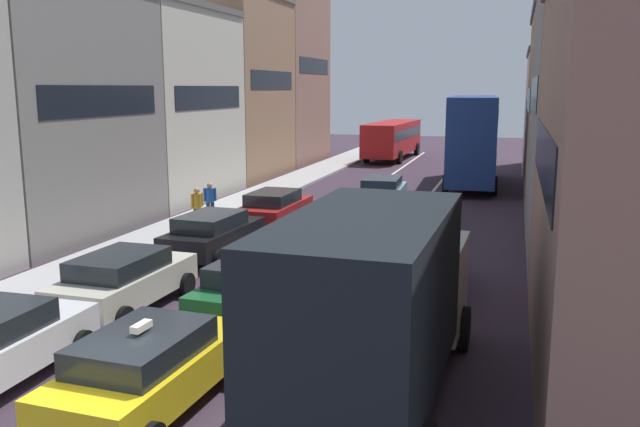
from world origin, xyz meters
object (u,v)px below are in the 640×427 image
(sedan_centre_lane_second, at_px, (257,286))
(hatchback_centre_lane_third, at_px, (319,243))
(coupe_centre_lane_fourth, at_px, (357,209))
(bus_mid_queue_primary, at_px, (473,136))
(wagon_left_lane_second, at_px, (123,280))
(taxi_centre_lane_front, at_px, (149,368))
(sedan_left_lane_third, at_px, (213,234))
(sedan_right_lane_behind_truck, at_px, (420,263))
(removalist_box_truck, at_px, (377,297))
(sedan_left_lane_fourth, at_px, (275,208))
(sedan_centre_lane_fifth, at_px, (382,192))
(pedestrian_mid_sidewalk, at_px, (197,205))
(bus_far_queue_secondary, at_px, (393,137))
(pedestrian_near_kerb, at_px, (210,199))

(sedan_centre_lane_second, xyz_separation_m, hatchback_centre_lane_third, (0.15, 4.84, 0.00))
(coupe_centre_lane_fourth, xyz_separation_m, bus_mid_queue_primary, (3.55, 13.46, 2.03))
(wagon_left_lane_second, distance_m, hatchback_centre_lane_third, 6.39)
(coupe_centre_lane_fourth, bearing_deg, taxi_centre_lane_front, 176.57)
(sedan_left_lane_third, height_order, sedan_right_lane_behind_truck, same)
(removalist_box_truck, xyz_separation_m, sedan_centre_lane_second, (-3.70, 3.65, -1.18))
(removalist_box_truck, xyz_separation_m, sedan_left_lane_third, (-7.28, 8.73, -1.18))
(sedan_left_lane_fourth, relative_size, sedan_right_lane_behind_truck, 0.99)
(sedan_right_lane_behind_truck, bearing_deg, bus_mid_queue_primary, -2.15)
(bus_mid_queue_primary, bearing_deg, taxi_centre_lane_front, 170.57)
(sedan_centre_lane_fifth, bearing_deg, wagon_left_lane_second, 164.92)
(taxi_centre_lane_front, xyz_separation_m, coupe_centre_lane_fourth, (-0.02, 15.81, -0.00))
(taxi_centre_lane_front, distance_m, bus_mid_queue_primary, 29.56)
(removalist_box_truck, relative_size, pedestrian_mid_sidewalk, 4.67)
(sedan_right_lane_behind_truck, bearing_deg, hatchback_centre_lane_third, 62.04)
(sedan_left_lane_third, relative_size, sedan_right_lane_behind_truck, 1.01)
(sedan_left_lane_third, relative_size, coupe_centre_lane_fourth, 1.00)
(hatchback_centre_lane_third, distance_m, sedan_right_lane_behind_truck, 3.74)
(bus_far_queue_secondary, height_order, pedestrian_near_kerb, bus_far_queue_secondary)
(taxi_centre_lane_front, xyz_separation_m, hatchback_centre_lane_third, (0.16, 9.90, -0.00))
(wagon_left_lane_second, relative_size, sedan_right_lane_behind_truck, 1.00)
(taxi_centre_lane_front, distance_m, pedestrian_mid_sidewalk, 15.42)
(coupe_centre_lane_fourth, distance_m, sedan_centre_lane_fifth, 4.71)
(coupe_centre_lane_fourth, bearing_deg, pedestrian_mid_sidewalk, 101.75)
(sedan_left_lane_fourth, bearing_deg, coupe_centre_lane_fourth, -77.78)
(taxi_centre_lane_front, distance_m, hatchback_centre_lane_third, 9.90)
(sedan_right_lane_behind_truck, relative_size, bus_far_queue_secondary, 0.41)
(sedan_left_lane_fourth, xyz_separation_m, pedestrian_near_kerb, (-3.01, 0.38, 0.15))
(bus_far_queue_secondary, xyz_separation_m, pedestrian_near_kerb, (-2.87, -26.79, -0.81))
(sedan_left_lane_fourth, height_order, pedestrian_near_kerb, pedestrian_near_kerb)
(sedan_left_lane_fourth, height_order, bus_far_queue_secondary, bus_far_queue_secondary)
(sedan_left_lane_fourth, bearing_deg, sedan_centre_lane_second, -160.86)
(coupe_centre_lane_fourth, bearing_deg, sedan_centre_lane_second, 176.63)
(wagon_left_lane_second, xyz_separation_m, coupe_centre_lane_fourth, (3.40, 11.21, 0.00))
(wagon_left_lane_second, bearing_deg, sedan_centre_lane_second, -80.98)
(wagon_left_lane_second, height_order, pedestrian_mid_sidewalk, pedestrian_mid_sidewalk)
(sedan_left_lane_third, distance_m, sedan_right_lane_behind_truck, 7.34)
(sedan_centre_lane_second, bearing_deg, hatchback_centre_lane_third, 1.97)
(wagon_left_lane_second, relative_size, pedestrian_near_kerb, 2.62)
(bus_mid_queue_primary, bearing_deg, sedan_left_lane_fourth, 151.71)
(bus_mid_queue_primary, distance_m, pedestrian_mid_sidewalk, 18.06)
(sedan_right_lane_behind_truck, distance_m, pedestrian_mid_sidewalk, 11.31)
(wagon_left_lane_second, bearing_deg, sedan_right_lane_behind_truck, -60.69)
(hatchback_centre_lane_third, height_order, sedan_left_lane_fourth, same)
(pedestrian_mid_sidewalk, bearing_deg, wagon_left_lane_second, 137.86)
(sedan_left_lane_third, distance_m, sedan_left_lane_fourth, 5.06)
(pedestrian_near_kerb, bearing_deg, sedan_right_lane_behind_truck, 24.17)
(sedan_centre_lane_second, bearing_deg, taxi_centre_lane_front, -176.24)
(sedan_centre_lane_second, xyz_separation_m, bus_far_queue_secondary, (-3.40, 37.31, 0.96))
(removalist_box_truck, xyz_separation_m, pedestrian_mid_sidewalk, (-9.85, 12.73, -1.03))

